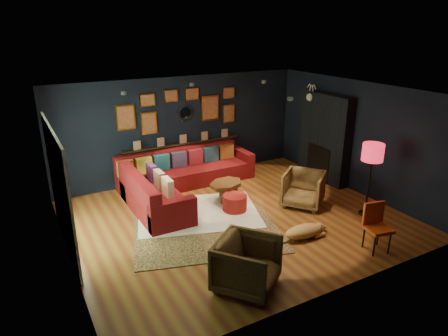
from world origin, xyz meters
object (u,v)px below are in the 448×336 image
pouf (235,203)px  floor_lamp (372,156)px  orange_chair (376,223)px  dog (304,229)px  sectional (175,181)px  armchair_right (303,187)px  coffee_table (226,186)px  gold_stool (251,246)px  armchair_left (247,262)px

pouf → floor_lamp: floor_lamp is taller
orange_chair → dog: size_ratio=0.80×
sectional → armchair_right: 2.97m
coffee_table → dog: size_ratio=0.93×
armchair_right → gold_stool: size_ratio=2.09×
floor_lamp → armchair_left: bearing=-165.4°
coffee_table → floor_lamp: bearing=-41.5°
pouf → gold_stool: gold_stool is taller
sectional → floor_lamp: floor_lamp is taller
coffee_table → gold_stool: bearing=-108.4°
coffee_table → floor_lamp: (2.26, -2.00, 0.93)m
orange_chair → floor_lamp: (0.93, 1.04, 0.79)m
armchair_right → armchair_left: bearing=-92.0°
sectional → pouf: sectional is taller
sectional → armchair_right: bearing=-41.3°
armchair_right → dog: size_ratio=0.78×
coffee_table → floor_lamp: size_ratio=0.65×
sectional → pouf: bearing=-63.1°
dog → gold_stool: bearing=-173.1°
gold_stool → floor_lamp: bearing=4.3°
armchair_left → armchair_right: (2.64, 1.90, -0.02)m
gold_stool → orange_chair: (2.07, -0.82, 0.31)m
floor_lamp → sectional: bearing=136.6°
gold_stool → dog: gold_stool is taller
armchair_left → dog: (1.73, 0.76, -0.26)m
coffee_table → armchair_left: 3.18m
armchair_left → dog: size_ratio=0.83×
pouf → armchair_right: armchair_right is taller
coffee_table → dog: 2.22m
pouf → sectional: bearing=116.9°
armchair_right → gold_stool: (-2.12, -1.21, -0.22)m
orange_chair → gold_stool: bearing=170.4°
gold_stool → floor_lamp: floor_lamp is taller
armchair_left → orange_chair: armchair_left is taller
coffee_table → armchair_right: size_ratio=1.19×
coffee_table → dog: (0.47, -2.16, -0.18)m
pouf → dog: size_ratio=0.48×
armchair_left → floor_lamp: 3.73m
pouf → gold_stool: bearing=-111.1°
gold_stool → coffee_table: bearing=71.6°
armchair_left → gold_stool: armchair_left is taller
armchair_left → orange_chair: (2.58, -0.13, 0.06)m
sectional → orange_chair: orange_chair is taller
armchair_right → dog: (-0.90, -1.14, -0.24)m
gold_stool → dog: bearing=3.1°
sectional → floor_lamp: (3.11, -2.94, 0.98)m
armchair_right → gold_stool: 2.45m
armchair_right → floor_lamp: bearing=4.1°
coffee_table → gold_stool: coffee_table is taller
coffee_table → pouf: bearing=-99.7°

